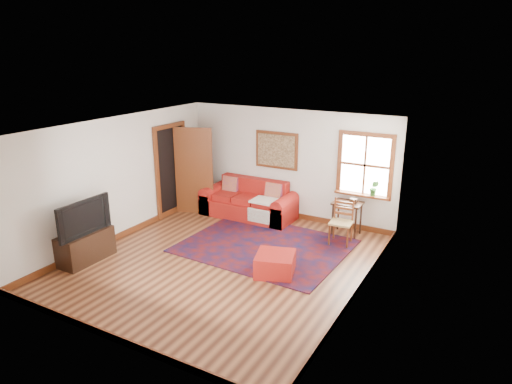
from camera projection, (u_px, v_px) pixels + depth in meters
The scene contains 13 objects.
ground at pixel (224, 262), 8.42m from camera, with size 5.50×5.50×0.00m, color #482213.
room_envelope at pixel (223, 175), 7.94m from camera, with size 5.04×5.54×2.52m.
window at pixel (366, 172), 9.45m from camera, with size 1.18×0.20×1.38m.
doorway at pixel (185, 169), 10.61m from camera, with size 0.89×1.08×2.14m.
framed_artwork at pixel (276, 150), 10.35m from camera, with size 1.05×0.07×0.85m.
persian_rug at pixel (265, 246), 9.08m from camera, with size 3.12×2.49×0.02m, color #510D0B.
red_leather_sofa at pixel (249, 204), 10.64m from camera, with size 2.19×0.90×0.86m.
red_ottoman at pixel (275, 264), 7.92m from camera, with size 0.65×0.65×0.37m, color #A71A15.
side_table at pixel (347, 208), 9.48m from camera, with size 0.59×0.45×0.71m.
ladder_back_chair at pixel (342, 220), 9.09m from camera, with size 0.46×0.44×0.91m.
media_cabinet at pixel (86, 246), 8.39m from camera, with size 0.46×1.03×0.57m, color black.
television at pixel (80, 217), 8.15m from camera, with size 1.13×0.15×0.65m, color black.
candle_hurricane at pixel (104, 221), 8.62m from camera, with size 0.12×0.12×0.18m.
Camera 1 is at (4.23, -6.39, 3.77)m, focal length 32.00 mm.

